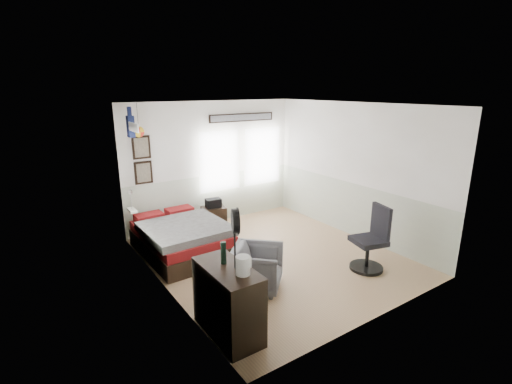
% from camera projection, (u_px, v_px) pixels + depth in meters
% --- Properties ---
extents(ground_plane, '(4.00, 4.50, 0.01)m').
position_uv_depth(ground_plane, '(273.00, 257.00, 6.72)').
color(ground_plane, tan).
extents(room_shell, '(4.02, 4.52, 2.71)m').
position_uv_depth(room_shell, '(264.00, 169.00, 6.39)').
color(room_shell, silver).
rests_on(room_shell, ground_plane).
extents(wall_decor, '(3.55, 1.32, 1.44)m').
position_uv_depth(wall_decor, '(167.00, 134.00, 7.11)').
color(wall_decor, black).
rests_on(wall_decor, room_shell).
extents(bed, '(1.43, 1.94, 0.61)m').
position_uv_depth(bed, '(182.00, 238.00, 6.81)').
color(bed, black).
rests_on(bed, ground_plane).
extents(dresser, '(0.48, 1.00, 0.90)m').
position_uv_depth(dresser, '(228.00, 301.00, 4.53)').
color(dresser, black).
rests_on(dresser, ground_plane).
extents(armchair, '(1.03, 1.03, 0.67)m').
position_uv_depth(armchair, '(257.00, 268.00, 5.61)').
color(armchair, slate).
rests_on(armchair, ground_plane).
extents(nightstand, '(0.55, 0.47, 0.49)m').
position_uv_depth(nightstand, '(214.00, 218.00, 8.02)').
color(nightstand, black).
rests_on(nightstand, ground_plane).
extents(task_chair, '(0.60, 0.60, 1.11)m').
position_uv_depth(task_chair, '(371.00, 244.00, 6.18)').
color(task_chair, black).
rests_on(task_chair, ground_plane).
extents(kettle, '(0.19, 0.17, 0.22)m').
position_uv_depth(kettle, '(243.00, 265.00, 4.22)').
color(kettle, silver).
rests_on(kettle, dresser).
extents(bottle, '(0.07, 0.07, 0.28)m').
position_uv_depth(bottle, '(223.00, 253.00, 4.48)').
color(bottle, black).
rests_on(bottle, dresser).
extents(stand_fan, '(0.19, 0.29, 0.75)m').
position_uv_depth(stand_fan, '(235.00, 222.00, 4.25)').
color(stand_fan, black).
rests_on(stand_fan, dresser).
extents(black_bag, '(0.34, 0.25, 0.19)m').
position_uv_depth(black_bag, '(213.00, 203.00, 7.93)').
color(black_bag, black).
rests_on(black_bag, nightstand).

